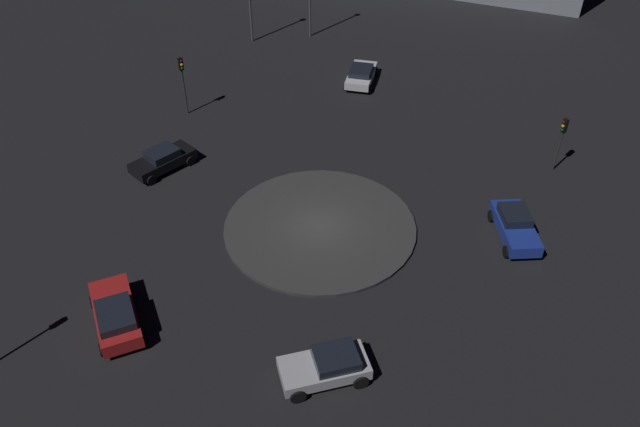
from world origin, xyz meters
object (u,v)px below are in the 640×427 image
object	(u,v)px
car_black	(163,159)
traffic_light_northeast	(562,134)
car_red	(116,314)
car_blue	(515,225)
car_white	(361,75)
traffic_light_northwest	(182,75)
car_silver	(327,366)

from	to	relation	value
car_black	traffic_light_northeast	distance (m)	24.88
car_red	traffic_light_northeast	distance (m)	27.78
car_black	traffic_light_northeast	bearing A→B (deg)	-45.72
car_black	car_red	world-z (taller)	car_red
car_blue	traffic_light_northeast	bearing A→B (deg)	144.44
car_red	traffic_light_northeast	xyz separation A→B (m)	(23.83, 14.17, 1.88)
car_white	car_red	size ratio (longest dim) A/B	0.93
car_red	traffic_light_northwest	world-z (taller)	traffic_light_northwest
car_white	car_silver	size ratio (longest dim) A/B	1.05
car_blue	car_black	bearing A→B (deg)	-110.91
car_blue	traffic_light_northeast	distance (m)	7.87
car_blue	traffic_light_northwest	bearing A→B (deg)	-127.14
car_white	traffic_light_northwest	xyz separation A→B (m)	(-12.54, -5.38, 2.37)
car_red	traffic_light_northwest	xyz separation A→B (m)	(-0.92, 20.09, 2.29)
car_white	traffic_light_northeast	size ratio (longest dim) A/B	1.21
car_black	car_blue	bearing A→B (deg)	-63.07
car_white	car_silver	world-z (taller)	car_silver
car_white	car_black	bearing A→B (deg)	145.06
car_white	car_red	world-z (taller)	car_red
car_black	car_blue	xyz separation A→B (m)	(21.03, -5.52, 0.05)
traffic_light_northeast	car_red	bearing A→B (deg)	6.69
car_black	car_white	bearing A→B (deg)	-3.63
traffic_light_northeast	car_white	bearing A→B (deg)	-66.85
car_silver	traffic_light_northwest	xyz separation A→B (m)	(-11.01, 22.56, 2.31)
car_black	car_red	distance (m)	13.06
car_white	traffic_light_northeast	bearing A→B (deg)	-122.49
car_blue	car_red	bearing A→B (deg)	-75.71
car_silver	traffic_light_northwest	world-z (taller)	traffic_light_northwest
traffic_light_northeast	car_black	bearing A→B (deg)	-21.40
car_white	car_silver	xyz separation A→B (m)	(-1.53, -27.95, 0.06)
car_blue	traffic_light_northwest	size ratio (longest dim) A/B	1.02
car_white	car_blue	xyz separation A→B (m)	(8.46, -17.97, 0.09)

